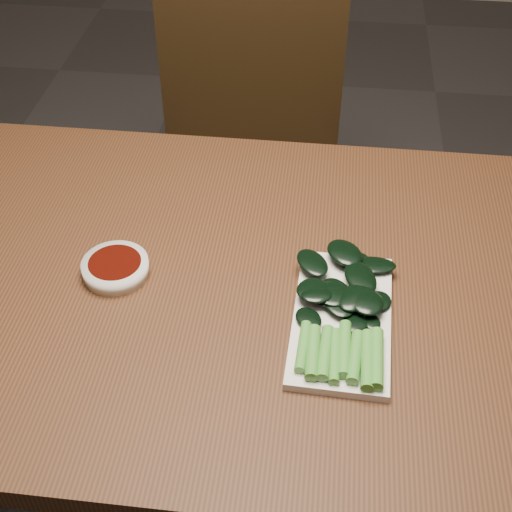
% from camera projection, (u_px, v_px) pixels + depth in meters
% --- Properties ---
extents(ground, '(6.00, 6.00, 0.00)m').
position_uv_depth(ground, '(250.00, 512.00, 1.64)').
color(ground, '#2F2C2C').
rests_on(ground, ground).
extents(table, '(1.40, 0.80, 0.75)m').
position_uv_depth(table, '(248.00, 310.00, 1.18)').
color(table, '#3F2312').
rests_on(table, ground).
extents(chair_far, '(0.50, 0.50, 0.89)m').
position_uv_depth(chair_far, '(249.00, 161.00, 1.83)').
color(chair_far, black).
rests_on(chair_far, ground).
extents(sauce_bowl, '(0.11, 0.11, 0.03)m').
position_uv_depth(sauce_bowl, '(116.00, 268.00, 1.13)').
color(sauce_bowl, silver).
rests_on(sauce_bowl, table).
extents(serving_plate, '(0.15, 0.28, 0.01)m').
position_uv_depth(serving_plate, '(342.00, 320.00, 1.06)').
color(serving_plate, silver).
rests_on(serving_plate, table).
extents(gai_lan, '(0.17, 0.30, 0.03)m').
position_uv_depth(gai_lan, '(345.00, 307.00, 1.05)').
color(gai_lan, '#469332').
rests_on(gai_lan, serving_plate).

